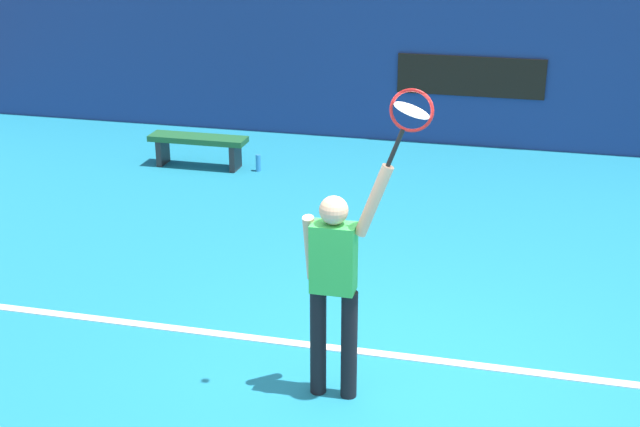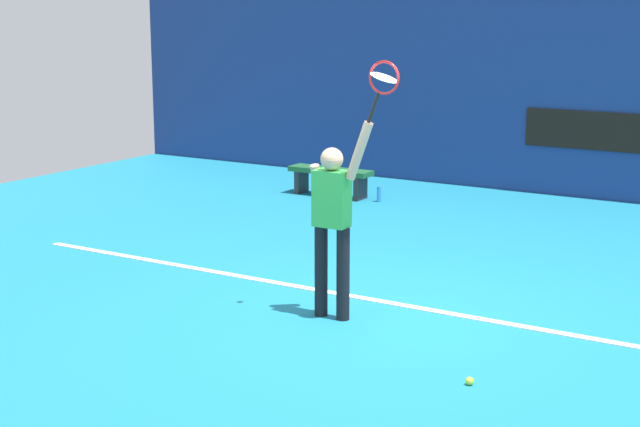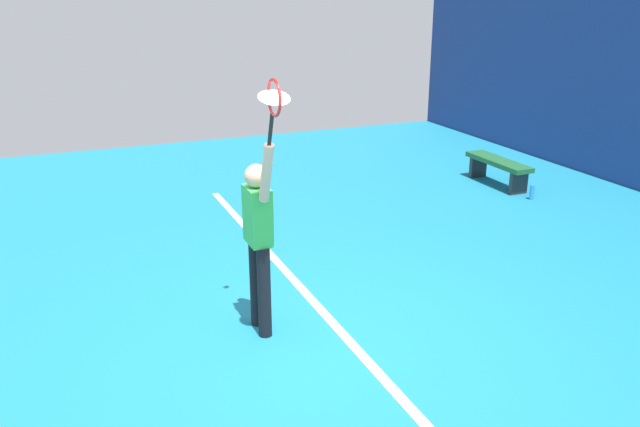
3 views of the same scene
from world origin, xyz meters
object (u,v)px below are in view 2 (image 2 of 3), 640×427
spare_ball (470,381)px  water_bottle (379,194)px  tennis_racket (383,81)px  tennis_player (333,217)px  court_bench (330,175)px

spare_ball → water_bottle: bearing=123.8°
tennis_racket → water_bottle: (-2.83, 5.28, -2.22)m
tennis_player → spare_ball: tennis_player is taller
tennis_player → water_bottle: (-2.30, 5.28, -0.89)m
water_bottle → tennis_player: bearing=-66.5°
tennis_racket → court_bench: tennis_racket is taller
tennis_player → court_bench: tennis_player is taller
tennis_player → tennis_racket: tennis_racket is taller
tennis_player → spare_ball: bearing=-26.4°
tennis_player → tennis_racket: 1.43m
water_bottle → spare_ball: bearing=-56.2°
tennis_racket → spare_ball: bearing=-34.7°
tennis_player → water_bottle: size_ratio=8.21×
water_bottle → spare_ball: water_bottle is taller
court_bench → spare_ball: 7.99m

